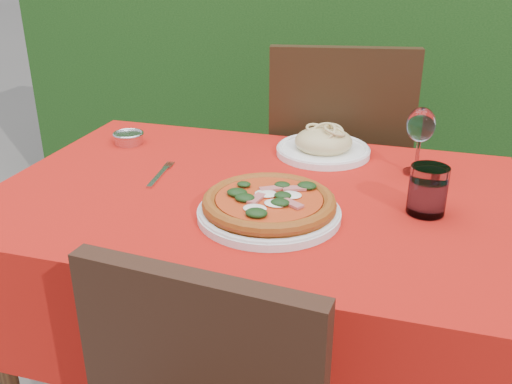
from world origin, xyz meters
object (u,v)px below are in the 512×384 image
(pasta_plate, at_px, (323,145))
(fork, at_px, (158,177))
(wine_glass, at_px, (421,128))
(pizza_plate, at_px, (269,206))
(steel_ramekin, at_px, (129,139))
(chair_far, at_px, (337,167))
(water_glass, at_px, (427,193))

(pasta_plate, bearing_deg, fork, -141.87)
(wine_glass, height_order, fork, wine_glass)
(pizza_plate, xyz_separation_m, steel_ramekin, (-0.53, 0.36, -0.01))
(chair_far, distance_m, pizza_plate, 0.79)
(pizza_plate, distance_m, pasta_plate, 0.43)
(water_glass, bearing_deg, pizza_plate, -160.18)
(wine_glass, bearing_deg, pasta_plate, 164.33)
(chair_far, bearing_deg, pasta_plate, 79.94)
(chair_far, relative_size, pizza_plate, 3.08)
(pizza_plate, distance_m, steel_ramekin, 0.64)
(chair_far, bearing_deg, fork, 48.54)
(wine_glass, distance_m, steel_ramekin, 0.84)
(wine_glass, relative_size, steel_ramekin, 2.11)
(pasta_plate, bearing_deg, chair_far, 90.76)
(pizza_plate, distance_m, water_glass, 0.35)
(chair_far, distance_m, pasta_plate, 0.38)
(fork, bearing_deg, steel_ramekin, 126.08)
(pasta_plate, relative_size, water_glass, 2.39)
(pasta_plate, bearing_deg, pizza_plate, -95.49)
(fork, bearing_deg, pizza_plate, -28.56)
(pizza_plate, xyz_separation_m, pasta_plate, (0.04, 0.43, -0.00))
(pizza_plate, bearing_deg, steel_ramekin, 146.40)
(pizza_plate, relative_size, water_glass, 2.95)
(pizza_plate, relative_size, wine_glass, 1.85)
(wine_glass, bearing_deg, chair_far, 123.10)
(chair_far, height_order, steel_ramekin, chair_far)
(pizza_plate, height_order, wine_glass, wine_glass)
(chair_far, distance_m, water_glass, 0.74)
(pasta_plate, height_order, wine_glass, wine_glass)
(water_glass, xyz_separation_m, wine_glass, (-0.03, 0.24, 0.07))
(pasta_plate, relative_size, fork, 1.40)
(steel_ramekin, bearing_deg, fork, -47.55)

